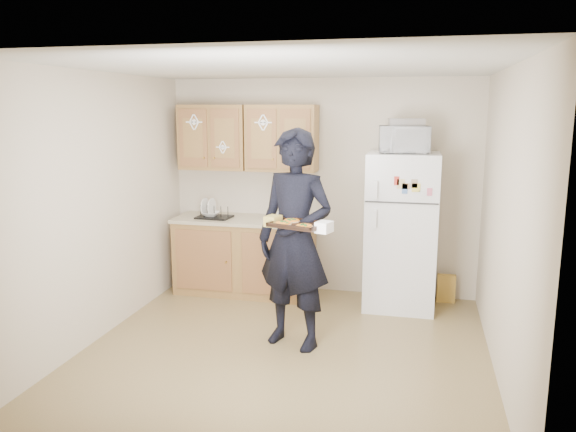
{
  "coord_description": "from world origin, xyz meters",
  "views": [
    {
      "loc": [
        1.12,
        -4.64,
        2.17
      ],
      "look_at": [
        -0.08,
        0.45,
        1.16
      ],
      "focal_mm": 35.0,
      "sensor_mm": 36.0,
      "label": 1
    }
  ],
  "objects_px": {
    "baking_tray": "(298,225)",
    "microwave": "(404,139)",
    "refrigerator": "(401,231)",
    "dish_rack": "(214,211)",
    "person": "(295,240)"
  },
  "relations": [
    {
      "from": "microwave",
      "to": "refrigerator",
      "type": "bearing_deg",
      "value": 71.27
    },
    {
      "from": "microwave",
      "to": "dish_rack",
      "type": "xyz_separation_m",
      "value": [
        -2.14,
        0.04,
        -0.86
      ]
    },
    {
      "from": "person",
      "to": "refrigerator",
      "type": "bearing_deg",
      "value": 72.32
    },
    {
      "from": "baking_tray",
      "to": "microwave",
      "type": "xyz_separation_m",
      "value": [
        0.8,
        1.51,
        0.64
      ]
    },
    {
      "from": "microwave",
      "to": "dish_rack",
      "type": "distance_m",
      "value": 2.31
    },
    {
      "from": "baking_tray",
      "to": "dish_rack",
      "type": "bearing_deg",
      "value": 148.43
    },
    {
      "from": "refrigerator",
      "to": "person",
      "type": "distance_m",
      "value": 1.57
    },
    {
      "from": "person",
      "to": "microwave",
      "type": "distance_m",
      "value": 1.73
    },
    {
      "from": "person",
      "to": "microwave",
      "type": "xyz_separation_m",
      "value": [
        0.89,
        1.23,
        0.84
      ]
    },
    {
      "from": "refrigerator",
      "to": "person",
      "type": "height_order",
      "value": "person"
    },
    {
      "from": "microwave",
      "to": "person",
      "type": "bearing_deg",
      "value": -133.59
    },
    {
      "from": "refrigerator",
      "to": "microwave",
      "type": "xyz_separation_m",
      "value": [
        -0.01,
        -0.05,
        0.99
      ]
    },
    {
      "from": "baking_tray",
      "to": "refrigerator",
      "type": "bearing_deg",
      "value": 80.12
    },
    {
      "from": "dish_rack",
      "to": "refrigerator",
      "type": "bearing_deg",
      "value": 0.3
    },
    {
      "from": "person",
      "to": "dish_rack",
      "type": "relative_size",
      "value": 5.15
    }
  ]
}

